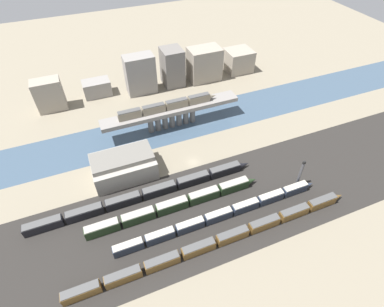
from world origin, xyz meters
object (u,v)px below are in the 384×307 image
at_px(signal_tower, 300,174).
at_px(train_yard_outer, 146,194).
at_px(train_yard_far, 176,205).
at_px(train_on_bridge, 168,106).
at_px(train_yard_near, 219,241).
at_px(warehouse_building, 124,165).
at_px(train_yard_mid, 221,215).

bearing_deg(signal_tower, train_yard_outer, 164.13).
bearing_deg(train_yard_far, train_yard_outer, 134.46).
xyz_separation_m(train_on_bridge, train_yard_near, (-4.65, -64.39, -10.21)).
height_order(train_yard_far, train_yard_outer, train_yard_far).
xyz_separation_m(train_on_bridge, train_yard_far, (-13.01, -45.62, -10.09)).
relative_size(train_on_bridge, warehouse_building, 1.94).
height_order(train_on_bridge, warehouse_building, train_on_bridge).
bearing_deg(train_yard_far, train_yard_mid, -36.88).
bearing_deg(train_yard_outer, train_yard_mid, -40.57).
xyz_separation_m(train_yard_near, signal_tower, (39.14, 11.62, 4.28)).
bearing_deg(train_on_bridge, warehouse_building, -139.80).
xyz_separation_m(train_yard_far, warehouse_building, (-13.22, 23.44, 2.87)).
xyz_separation_m(train_yard_near, train_yard_outer, (-17.01, 27.58, -0.05)).
distance_m(train_yard_near, train_yard_mid, 10.08).
bearing_deg(train_yard_mid, train_yard_outer, 139.43).
distance_m(train_yard_mid, train_yard_far, 16.66).
bearing_deg(warehouse_building, train_yard_far, -60.58).
distance_m(train_on_bridge, warehouse_building, 35.10).
relative_size(warehouse_building, signal_tower, 1.88).
distance_m(train_yard_far, signal_tower, 48.22).
bearing_deg(train_yard_outer, train_on_bridge, 59.53).
relative_size(train_yard_mid, signal_tower, 6.05).
xyz_separation_m(warehouse_building, signal_tower, (60.73, -30.60, 1.30)).
xyz_separation_m(train_on_bridge, train_yard_outer, (-21.65, -36.81, -10.26)).
height_order(train_yard_mid, signal_tower, signal_tower).
height_order(train_yard_near, warehouse_building, warehouse_building).
bearing_deg(signal_tower, train_yard_far, 171.44).
xyz_separation_m(train_yard_near, warehouse_building, (-21.59, 42.22, 2.99)).
bearing_deg(train_yard_far, signal_tower, -8.56).
relative_size(train_yard_far, signal_tower, 5.12).
bearing_deg(train_yard_outer, warehouse_building, 107.38).
height_order(train_on_bridge, signal_tower, train_on_bridge).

